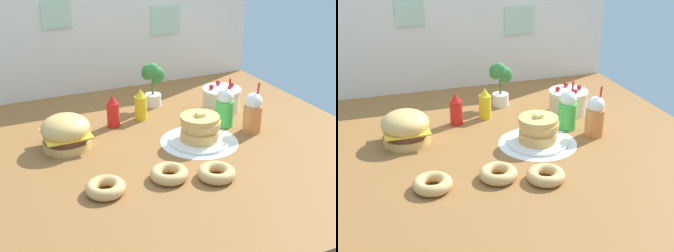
% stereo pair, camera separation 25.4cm
% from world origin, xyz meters
% --- Properties ---
extents(ground_plane, '(2.19, 2.11, 0.02)m').
position_xyz_m(ground_plane, '(0.00, 0.00, -0.01)').
color(ground_plane, brown).
extents(back_wall, '(2.19, 0.04, 0.85)m').
position_xyz_m(back_wall, '(0.00, 1.05, 0.43)').
color(back_wall, silver).
rests_on(back_wall, ground_plane).
extents(doily_mat, '(0.44, 0.44, 0.00)m').
position_xyz_m(doily_mat, '(0.13, -0.02, 0.00)').
color(doily_mat, white).
rests_on(doily_mat, ground_plane).
extents(burger, '(0.27, 0.27, 0.19)m').
position_xyz_m(burger, '(-0.56, 0.22, 0.09)').
color(burger, '#DBA859').
rests_on(burger, ground_plane).
extents(pancake_stack, '(0.34, 0.34, 0.17)m').
position_xyz_m(pancake_stack, '(0.14, -0.02, 0.07)').
color(pancake_stack, white).
rests_on(pancake_stack, doily_mat).
extents(layer_cake, '(0.25, 0.25, 0.18)m').
position_xyz_m(layer_cake, '(0.49, 0.34, 0.08)').
color(layer_cake, beige).
rests_on(layer_cake, ground_plane).
extents(ketchup_bottle, '(0.08, 0.08, 0.20)m').
position_xyz_m(ketchup_bottle, '(-0.23, 0.38, 0.09)').
color(ketchup_bottle, red).
rests_on(ketchup_bottle, ground_plane).
extents(mustard_bottle, '(0.08, 0.08, 0.20)m').
position_xyz_m(mustard_bottle, '(-0.04, 0.42, 0.09)').
color(mustard_bottle, yellow).
rests_on(mustard_bottle, ground_plane).
extents(cream_soda_cup, '(0.11, 0.11, 0.30)m').
position_xyz_m(cream_soda_cup, '(0.38, 0.12, 0.12)').
color(cream_soda_cup, green).
rests_on(cream_soda_cup, ground_plane).
extents(orange_float_cup, '(0.11, 0.11, 0.30)m').
position_xyz_m(orange_float_cup, '(0.49, -0.02, 0.12)').
color(orange_float_cup, orange).
rests_on(orange_float_cup, ground_plane).
extents(donut_pink_glaze, '(0.19, 0.19, 0.06)m').
position_xyz_m(donut_pink_glaze, '(-0.51, -0.32, 0.03)').
color(donut_pink_glaze, tan).
rests_on(donut_pink_glaze, ground_plane).
extents(donut_chocolate, '(0.19, 0.19, 0.06)m').
position_xyz_m(donut_chocolate, '(-0.19, -0.32, 0.03)').
color(donut_chocolate, tan).
rests_on(donut_chocolate, ground_plane).
extents(donut_vanilla, '(0.19, 0.19, 0.06)m').
position_xyz_m(donut_vanilla, '(0.02, -0.41, 0.03)').
color(donut_vanilla, tan).
rests_on(donut_vanilla, ground_plane).
extents(potted_plant, '(0.15, 0.12, 0.30)m').
position_xyz_m(potted_plant, '(0.12, 0.60, 0.16)').
color(potted_plant, white).
rests_on(potted_plant, ground_plane).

